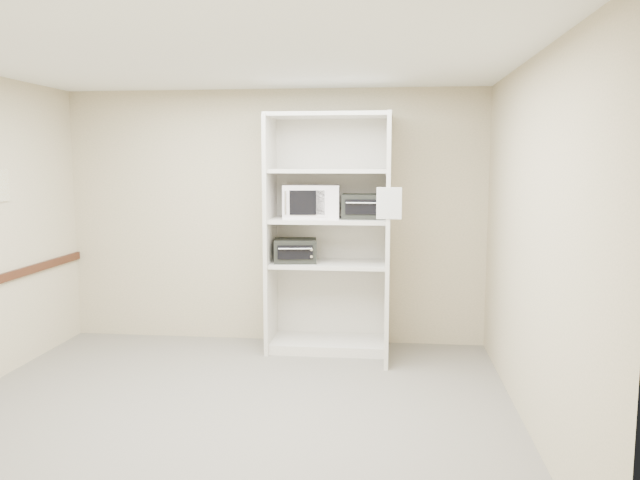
# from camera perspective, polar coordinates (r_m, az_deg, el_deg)

# --- Properties ---
(floor) EXTENTS (4.50, 4.00, 0.01)m
(floor) POSITION_cam_1_polar(r_m,az_deg,el_deg) (5.12, -8.29, -15.18)
(floor) COLOR #656257
(floor) RESTS_ON ground
(ceiling) EXTENTS (4.50, 4.00, 0.01)m
(ceiling) POSITION_cam_1_polar(r_m,az_deg,el_deg) (4.80, -8.90, 16.17)
(ceiling) COLOR white
(wall_back) EXTENTS (4.50, 0.02, 2.70)m
(wall_back) POSITION_cam_1_polar(r_m,az_deg,el_deg) (6.72, -4.23, 2.11)
(wall_back) COLOR #CBB596
(wall_back) RESTS_ON ground
(wall_front) EXTENTS (4.50, 0.02, 2.70)m
(wall_front) POSITION_cam_1_polar(r_m,az_deg,el_deg) (2.92, -18.69, -4.94)
(wall_front) COLOR #CBB596
(wall_front) RESTS_ON ground
(wall_right) EXTENTS (0.02, 4.00, 2.70)m
(wall_right) POSITION_cam_1_polar(r_m,az_deg,el_deg) (4.73, 18.77, -0.40)
(wall_right) COLOR #CBB596
(wall_right) RESTS_ON ground
(shelving_unit) EXTENTS (1.24, 0.92, 2.42)m
(shelving_unit) POSITION_cam_1_polar(r_m,az_deg,el_deg) (6.36, 1.21, -0.15)
(shelving_unit) COLOR silver
(shelving_unit) RESTS_ON floor
(microwave) EXTENTS (0.59, 0.47, 0.34)m
(microwave) POSITION_cam_1_polar(r_m,az_deg,el_deg) (6.39, -0.78, 3.56)
(microwave) COLOR white
(microwave) RESTS_ON shelving_unit
(toaster_oven_upper) EXTENTS (0.43, 0.33, 0.25)m
(toaster_oven_upper) POSITION_cam_1_polar(r_m,az_deg,el_deg) (6.31, 4.00, 3.09)
(toaster_oven_upper) COLOR black
(toaster_oven_upper) RESTS_ON shelving_unit
(toaster_oven_lower) EXTENTS (0.47, 0.38, 0.24)m
(toaster_oven_lower) POSITION_cam_1_polar(r_m,az_deg,el_deg) (6.38, -2.26, -0.97)
(toaster_oven_lower) COLOR black
(toaster_oven_lower) RESTS_ON shelving_unit
(paper_sign) EXTENTS (0.22, 0.01, 0.28)m
(paper_sign) POSITION_cam_1_polar(r_m,az_deg,el_deg) (5.67, 6.33, 3.36)
(paper_sign) COLOR white
(paper_sign) RESTS_ON shelving_unit
(wall_poster) EXTENTS (0.01, 0.21, 0.29)m
(wall_poster) POSITION_cam_1_polar(r_m,az_deg,el_deg) (6.30, -27.11, 4.48)
(wall_poster) COLOR silver
(wall_poster) RESTS_ON wall_left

